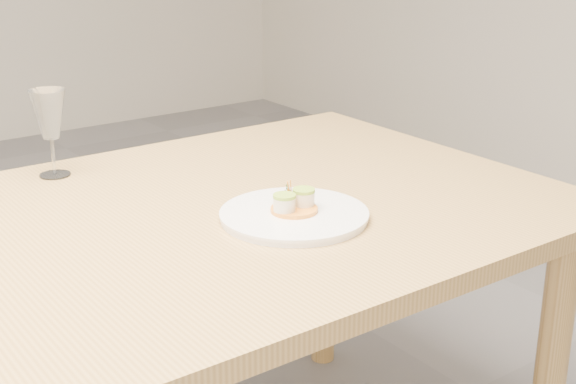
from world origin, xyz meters
TOP-DOWN VIEW (x-y plane):
  - dinner_plate at (0.59, -0.14)m, footprint 0.29×0.29m
  - wine_glass_3 at (0.31, 0.39)m, footprint 0.08×0.08m

SIDE VIEW (x-z plane):
  - dinner_plate at x=0.59m, z-range 0.72..0.80m
  - wine_glass_3 at x=0.31m, z-range 0.79..0.99m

